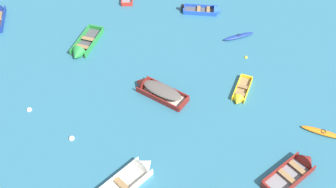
# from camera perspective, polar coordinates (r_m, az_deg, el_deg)

# --- Properties ---
(rowboat_maroon_back_row_left) EXTENTS (4.61, 3.80, 1.42)m
(rowboat_maroon_back_row_left) POSITION_cam_1_polar(r_m,az_deg,el_deg) (32.59, -1.89, 0.76)
(rowboat_maroon_back_row_left) COLOR beige
(rowboat_maroon_back_row_left) RESTS_ON ground_plane
(rowboat_green_midfield_left) EXTENTS (2.78, 4.77, 1.36)m
(rowboat_green_midfield_left) POSITION_cam_1_polar(r_m,az_deg,el_deg) (37.16, -11.84, 6.09)
(rowboat_green_midfield_left) COLOR #4C4C51
(rowboat_green_midfield_left) RESTS_ON ground_plane
(kayak_orange_near_right) EXTENTS (3.05, 1.66, 0.29)m
(kayak_orange_near_right) POSITION_cam_1_polar(r_m,az_deg,el_deg) (31.96, 20.61, -4.99)
(kayak_orange_near_right) COLOR orange
(kayak_orange_near_right) RESTS_ON ground_plane
(rowboat_white_far_left) EXTENTS (4.07, 4.06, 1.33)m
(rowboat_white_far_left) POSITION_cam_1_polar(r_m,az_deg,el_deg) (27.87, -4.39, -10.86)
(rowboat_white_far_left) COLOR beige
(rowboat_white_far_left) RESTS_ON ground_plane
(rowboat_blue_back_row_center) EXTENTS (4.02, 1.71, 1.20)m
(rowboat_blue_back_row_center) POSITION_cam_1_polar(r_m,az_deg,el_deg) (41.29, 5.75, 11.40)
(rowboat_blue_back_row_center) COLOR #4C4C51
(rowboat_blue_back_row_center) RESTS_ON ground_plane
(rowboat_yellow_outer_left) EXTENTS (2.12, 3.40, 0.91)m
(rowboat_yellow_outer_left) POSITION_cam_1_polar(r_m,az_deg,el_deg) (32.82, 9.89, -0.23)
(rowboat_yellow_outer_left) COLOR #99754C
(rowboat_yellow_outer_left) RESTS_ON ground_plane
(rowboat_maroon_midfield_right) EXTENTS (4.22, 3.74, 1.38)m
(rowboat_maroon_midfield_right) POSITION_cam_1_polar(r_m,az_deg,el_deg) (29.41, 17.64, -9.59)
(rowboat_maroon_midfield_right) COLOR gray
(rowboat_maroon_midfield_right) RESTS_ON ground_plane
(kayak_deep_blue_outer_right) EXTENTS (3.01, 1.53, 0.29)m
(kayak_deep_blue_outer_right) POSITION_cam_1_polar(r_m,az_deg,el_deg) (38.47, 9.70, 7.87)
(kayak_deep_blue_outer_right) COLOR navy
(kayak_deep_blue_outer_right) RESTS_ON ground_plane
(mooring_buoy_between_boats_left) EXTENTS (0.30, 0.30, 0.30)m
(mooring_buoy_between_boats_left) POSITION_cam_1_polar(r_m,az_deg,el_deg) (36.50, 10.71, 4.97)
(mooring_buoy_between_boats_left) COLOR yellow
(mooring_buoy_between_boats_left) RESTS_ON ground_plane
(mooring_buoy_near_foreground) EXTENTS (0.40, 0.40, 0.40)m
(mooring_buoy_near_foreground) POSITION_cam_1_polar(r_m,az_deg,el_deg) (33.27, -18.61, -2.10)
(mooring_buoy_near_foreground) COLOR silver
(mooring_buoy_near_foreground) RESTS_ON ground_plane
(mooring_buoy_midfield) EXTENTS (0.42, 0.42, 0.42)m
(mooring_buoy_midfield) POSITION_cam_1_polar(r_m,az_deg,el_deg) (30.56, -13.17, -6.01)
(mooring_buoy_midfield) COLOR silver
(mooring_buoy_midfield) RESTS_ON ground_plane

